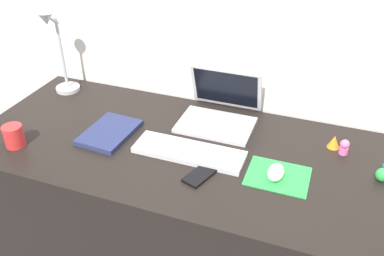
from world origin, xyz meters
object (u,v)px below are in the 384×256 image
object	(u,v)px
keyboard	(189,152)
laptop	(220,108)
toy_figurine_green	(382,175)
mouse	(276,172)
toy_figurine_orange	(334,142)
cell_phone	(200,175)
desk_lamp	(58,55)
notebook_pad	(110,132)
toy_figurine_pink	(344,147)
coffee_mug	(14,136)

from	to	relation	value
keyboard	laptop	bearing A→B (deg)	83.15
laptop	toy_figurine_green	size ratio (longest dim) A/B	6.26
mouse	toy_figurine_orange	bearing A→B (deg)	56.03
cell_phone	desk_lamp	distance (m)	0.90
laptop	notebook_pad	world-z (taller)	laptop
keyboard	toy_figurine_green	bearing A→B (deg)	7.22
desk_lamp	toy_figurine_green	bearing A→B (deg)	-7.26
toy_figurine_pink	laptop	bearing A→B (deg)	171.23
laptop	coffee_mug	distance (m)	0.81
toy_figurine_green	toy_figurine_orange	bearing A→B (deg)	138.35
keyboard	notebook_pad	xyz separation A→B (m)	(-0.34, 0.02, 0.00)
cell_phone	keyboard	bearing A→B (deg)	146.58
notebook_pad	mouse	bearing A→B (deg)	0.02
coffee_mug	toy_figurine_orange	distance (m)	1.20
mouse	toy_figurine_green	size ratio (longest dim) A/B	2.00
cell_phone	toy_figurine_green	xyz separation A→B (m)	(0.58, 0.19, 0.02)
toy_figurine_green	toy_figurine_orange	size ratio (longest dim) A/B	0.96
toy_figurine_pink	toy_figurine_orange	distance (m)	0.05
toy_figurine_green	desk_lamp	bearing A→B (deg)	172.74
coffee_mug	toy_figurine_pink	xyz separation A→B (m)	(1.17, 0.37, -0.01)
mouse	keyboard	bearing A→B (deg)	176.05
toy_figurine_pink	coffee_mug	bearing A→B (deg)	-162.17
mouse	desk_lamp	world-z (taller)	desk_lamp
keyboard	toy_figurine_pink	distance (m)	0.57
toy_figurine_green	toy_figurine_pink	bearing A→B (deg)	137.20
desk_lamp	coffee_mug	distance (m)	0.46
toy_figurine_green	toy_figurine_orange	world-z (taller)	toy_figurine_orange
cell_phone	coffee_mug	bearing A→B (deg)	-155.46
laptop	coffee_mug	xyz separation A→B (m)	(-0.67, -0.45, -0.01)
mouse	toy_figurine_orange	xyz separation A→B (m)	(0.17, 0.25, 0.00)
mouse	desk_lamp	distance (m)	1.09
notebook_pad	coffee_mug	world-z (taller)	coffee_mug
laptop	desk_lamp	world-z (taller)	desk_lamp
cell_phone	notebook_pad	world-z (taller)	notebook_pad
laptop	notebook_pad	distance (m)	0.46
cell_phone	toy_figurine_pink	bearing A→B (deg)	53.44
desk_lamp	toy_figurine_orange	size ratio (longest dim) A/B	7.73
toy_figurine_pink	notebook_pad	bearing A→B (deg)	-167.91
desk_lamp	toy_figurine_pink	world-z (taller)	desk_lamp
laptop	keyboard	xyz separation A→B (m)	(-0.03, -0.28, -0.04)
toy_figurine_green	mouse	bearing A→B (deg)	-162.55
keyboard	toy_figurine_pink	size ratio (longest dim) A/B	7.01
mouse	cell_phone	world-z (taller)	mouse
coffee_mug	laptop	bearing A→B (deg)	34.02
laptop	notebook_pad	bearing A→B (deg)	-144.85
notebook_pad	desk_lamp	bearing A→B (deg)	150.50
laptop	mouse	bearing A→B (deg)	-46.16
cell_phone	mouse	bearing A→B (deg)	38.08
mouse	coffee_mug	distance (m)	0.97
toy_figurine_orange	laptop	bearing A→B (deg)	174.07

